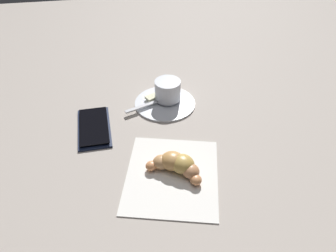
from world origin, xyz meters
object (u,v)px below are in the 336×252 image
Objects in this scene: teaspoon at (161,100)px; espresso_cup at (168,89)px; napkin at (172,175)px; saucer at (165,102)px; sugar_packet at (158,94)px; cell_phone at (94,127)px; croissant at (177,164)px.

espresso_cup is at bearing -63.64° from teaspoon.
napkin is at bearing 176.74° from teaspoon.
teaspoon is at bearing 78.38° from saucer.
teaspoon is (0.00, 0.01, 0.01)m from saucer.
espresso_cup is 0.64× the size of teaspoon.
sugar_packet is (0.03, 0.01, 0.01)m from saucer.
teaspoon is 0.02m from sugar_packet.
napkin is at bearing -138.66° from cell_phone.
sugar_packet is at bearing -2.52° from napkin.
sugar_packet reaches higher than cell_phone.
teaspoon is at bearing -3.26° from napkin.
espresso_cup reaches higher than sugar_packet.
sugar_packet reaches higher than napkin.
croissant is at bearing 176.65° from saucer.
teaspoon is 0.23m from napkin.
saucer is 0.22m from croissant.
espresso_cup reaches higher than napkin.
espresso_cup is 0.25m from napkin.
sugar_packet is at bearing -59.25° from cell_phone.
croissant is at bearing -46.02° from napkin.
teaspoon reaches higher than sugar_packet.
teaspoon is at bearing -0.67° from croissant.
sugar_packet is 0.67× the size of croissant.
cell_phone is (-0.07, 0.17, 0.00)m from saucer.
saucer is 1.68× the size of espresso_cup.
croissant reaches higher than saucer.
sugar_packet is 0.26m from napkin.
cell_phone reaches higher than napkin.
sugar_packet is (0.01, 0.02, -0.02)m from espresso_cup.
sugar_packet is at bearing 25.20° from saucer.
napkin is (-0.23, 0.02, -0.00)m from saucer.
teaspoon is (-0.01, 0.02, -0.02)m from espresso_cup.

